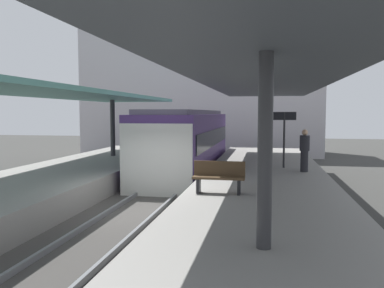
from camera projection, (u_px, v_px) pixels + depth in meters
ground_plane at (136, 218)px, 11.96m from camera, size 80.00×80.00×0.00m
platform_left at (22, 197)px, 12.62m from camera, size 4.40×28.00×1.00m
platform_right at (264, 207)px, 11.23m from camera, size 4.40×28.00×1.00m
track_ballast at (136, 215)px, 11.96m from camera, size 3.20×28.00×0.20m
rail_near_side at (114, 208)px, 12.07m from camera, size 0.08×28.00×0.14m
rail_far_side at (159, 210)px, 11.81m from camera, size 0.08×28.00×0.14m
commuter_train at (186, 142)px, 19.39m from camera, size 2.78×11.10×3.10m
canopy_left at (43, 93)px, 13.73m from camera, size 4.18×21.00×2.99m
canopy_right at (266, 81)px, 12.32m from camera, size 4.18×21.00×3.28m
platform_bench at (219, 176)px, 10.73m from camera, size 1.40×0.41×0.86m
platform_sign at (284, 127)px, 15.64m from camera, size 0.90×0.08×2.21m
passenger_near_bench at (304, 150)px, 14.61m from camera, size 0.36×0.36×1.57m
station_building_backdrop at (202, 83)px, 31.35m from camera, size 18.00×6.00×11.00m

